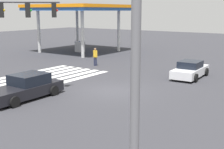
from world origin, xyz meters
name	(u,v)px	position (x,y,z in m)	size (l,w,h in m)	color
ground_plane	(112,91)	(0.00, 0.00, 0.00)	(112.07, 112.07, 0.00)	#333338
crosswalk_markings	(41,78)	(0.00, -6.66, 0.00)	(10.12, 5.35, 0.01)	silver
car_0	(26,88)	(4.33, -3.15, 0.64)	(4.73, 2.19, 1.41)	black
car_2	(190,70)	(-6.79, 2.54, 0.60)	(4.38, 2.11, 1.30)	silver
gas_station_canopy	(79,9)	(-13.45, -14.52, 5.26)	(10.16, 10.16, 5.78)	#23519E
pedestrian	(95,56)	(-6.68, -6.68, 0.93)	(0.41, 0.41, 1.67)	#232842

